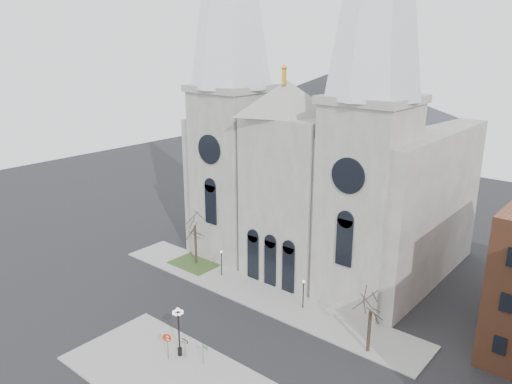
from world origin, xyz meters
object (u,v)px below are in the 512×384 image
Objects in this scene: globe_lamp at (179,326)px; street_name_sign at (204,352)px; one_way_sign at (185,344)px; stop_sign at (167,341)px.

globe_lamp is 3.22m from street_name_sign.
globe_lamp reaches higher than one_way_sign.
globe_lamp is at bearing -170.05° from street_name_sign.
globe_lamp is 2.55× the size of one_way_sign.
globe_lamp reaches higher than stop_sign.
one_way_sign is 2.04m from street_name_sign.
globe_lamp reaches higher than street_name_sign.
globe_lamp is at bearing -167.25° from one_way_sign.
stop_sign is 1.42× the size of one_way_sign.
one_way_sign is at bearing -170.67° from street_name_sign.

